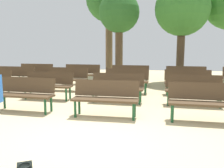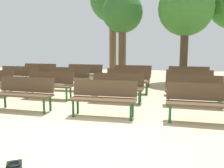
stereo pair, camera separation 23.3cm
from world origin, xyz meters
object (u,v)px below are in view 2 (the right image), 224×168
object	(u,v)px
bench_r1_c1	(49,83)
bench_r0_c1	(25,92)
tree_2	(186,9)
bench_r1_c3	(194,88)
bench_r2_c1	(69,77)
bench_r0_c3	(203,100)
bench_r3_c0	(39,72)
bench_r2_c2	(128,79)
bench_r0_c2	(104,96)
bench_r2_c3	(189,81)
tree_0	(122,14)
bench_r3_c3	(189,76)
tree_3	(113,1)
bench_r3_c2	(132,74)
bench_r1_c2	(117,86)
bench_r3_c1	(84,73)
bench_r2_c0	(18,76)

from	to	relation	value
bench_r1_c1	bench_r0_c1	bearing A→B (deg)	-87.00
tree_2	bench_r0_c1	bearing A→B (deg)	-127.62
bench_r1_c3	bench_r2_c1	size ratio (longest dim) A/B	1.00
bench_r0_c3	bench_r3_c0	distance (m)	8.17
bench_r2_c2	bench_r1_c1	bearing A→B (deg)	-147.04
bench_r0_c2	bench_r2_c3	xyz separation A→B (m)	(2.37, 3.04, 0.00)
bench_r0_c2	tree_0	distance (m)	7.32
bench_r3_c3	tree_3	distance (m)	6.62
bench_r2_c3	bench_r3_c3	xyz separation A→B (m)	(0.15, 1.51, 0.00)
bench_r2_c2	bench_r3_c2	world-z (taller)	same
bench_r1_c2	bench_r2_c1	xyz separation A→B (m)	(-2.18, 1.68, 0.00)
bench_r0_c2	bench_r2_c1	distance (m)	3.89
bench_r1_c1	bench_r3_c3	xyz separation A→B (m)	(4.71, 2.85, 0.00)
bench_r2_c3	bench_r3_c1	distance (m)	4.69
bench_r1_c3	bench_r3_c1	size ratio (longest dim) A/B	1.01
bench_r3_c1	bench_r3_c2	size ratio (longest dim) A/B	1.00
bench_r2_c0	bench_r0_c2	bearing A→B (deg)	-35.59
tree_0	bench_r0_c2	bearing A→B (deg)	-85.64
bench_r3_c0	bench_r3_c2	bearing A→B (deg)	-0.30
bench_r0_c1	bench_r2_c1	distance (m)	3.09
bench_r3_c0	bench_r3_c2	xyz separation A→B (m)	(4.40, -0.19, 0.00)
tree_3	bench_r0_c2	bearing A→B (deg)	-81.23
bench_r0_c3	bench_r2_c0	xyz separation A→B (m)	(-6.61, 3.45, 0.00)
bench_r3_c3	bench_r3_c2	bearing A→B (deg)	178.61
tree_2	bench_r2_c2	bearing A→B (deg)	-125.92
bench_r1_c3	bench_r2_c3	size ratio (longest dim) A/B	1.01
tree_0	tree_2	xyz separation A→B (m)	(2.98, -0.54, 0.09)
bench_r0_c2	tree_3	distance (m)	9.33
bench_r1_c2	bench_r3_c1	size ratio (longest dim) A/B	1.00
bench_r3_c0	tree_0	size ratio (longest dim) A/B	0.37
bench_r0_c3	bench_r2_c1	world-z (taller)	same
bench_r0_c2	bench_r3_c0	xyz separation A→B (m)	(-4.19, 4.92, 0.00)
bench_r2_c1	bench_r2_c3	distance (m)	4.48
bench_r3_c2	tree_2	xyz separation A→B (m)	(2.24, 1.49, 2.84)
bench_r0_c2	bench_r2_c1	world-z (taller)	same
bench_r1_c2	bench_r1_c3	world-z (taller)	same
tree_0	bench_r1_c2	bearing A→B (deg)	-83.42
bench_r0_c1	bench_r3_c0	bearing A→B (deg)	117.35
bench_r1_c2	bench_r2_c2	bearing A→B (deg)	87.93
bench_r1_c3	tree_0	bearing A→B (deg)	121.84
bench_r1_c3	bench_r3_c2	xyz separation A→B (m)	(-2.09, 3.23, 0.00)
bench_r3_c1	bench_r1_c2	bearing A→B (deg)	-56.35
bench_r0_c1	bench_r0_c3	world-z (taller)	same
bench_r3_c2	tree_0	world-z (taller)	tree_0
bench_r2_c3	bench_r3_c0	distance (m)	6.82
bench_r0_c2	bench_r2_c2	bearing A→B (deg)	87.61
bench_r0_c3	tree_0	bearing A→B (deg)	115.31
bench_r2_c3	bench_r3_c3	world-z (taller)	same
bench_r0_c1	bench_r2_c0	size ratio (longest dim) A/B	1.01
bench_r0_c2	bench_r3_c2	world-z (taller)	same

